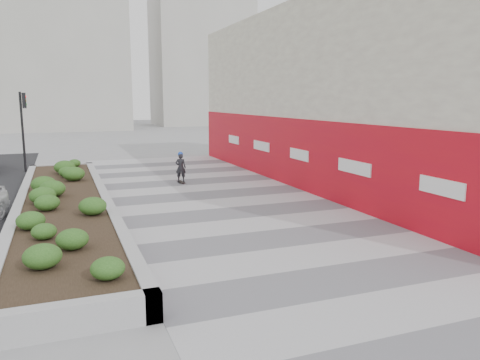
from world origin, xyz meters
The scene contains 9 objects.
ground centered at (0.00, 0.00, 0.00)m, with size 160.00×160.00×0.00m, color gray.
walkway centered at (0.00, 3.00, 0.01)m, with size 8.00×36.00×0.01m, color #A8A8AD.
building centered at (6.98, 8.98, 3.98)m, with size 6.04×24.08×8.00m.
planter centered at (-5.50, 7.00, 0.42)m, with size 3.00×18.00×0.90m.
traffic_signal_near centered at (-7.23, 17.50, 2.76)m, with size 0.33×0.28×4.20m.
distant_bldg_north_l centered at (-5.00, 55.00, 10.00)m, with size 16.00×12.00×20.00m, color #ADAAA3.
distant_bldg_north_r centered at (15.00, 60.00, 12.00)m, with size 14.00×10.00×24.00m, color #ADAAA3.
manhole_cover centered at (0.50, 3.00, 0.00)m, with size 0.44×0.44×0.01m, color #595654.
skateboarder centered at (-0.41, 11.26, 0.74)m, with size 0.56×0.73×1.46m.
Camera 1 is at (-5.46, -9.49, 3.81)m, focal length 35.00 mm.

